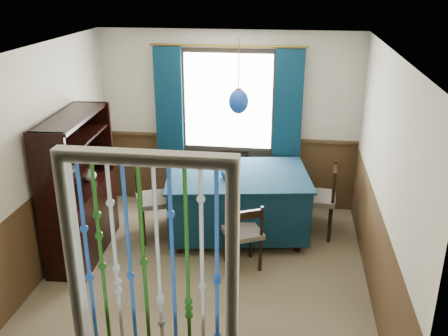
# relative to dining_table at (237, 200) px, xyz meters

# --- Properties ---
(floor) EXTENTS (4.00, 4.00, 0.00)m
(floor) POSITION_rel_dining_table_xyz_m (-0.24, -1.05, -0.48)
(floor) COLOR brown
(floor) RESTS_ON ground
(ceiling) EXTENTS (4.00, 4.00, 0.00)m
(ceiling) POSITION_rel_dining_table_xyz_m (-0.24, -1.05, 2.02)
(ceiling) COLOR silver
(ceiling) RESTS_ON ground
(wall_back) EXTENTS (3.60, 0.00, 3.60)m
(wall_back) POSITION_rel_dining_table_xyz_m (-0.24, 0.95, 0.77)
(wall_back) COLOR beige
(wall_back) RESTS_ON ground
(wall_front) EXTENTS (3.60, 0.00, 3.60)m
(wall_front) POSITION_rel_dining_table_xyz_m (-0.24, -3.05, 0.77)
(wall_front) COLOR beige
(wall_front) RESTS_ON ground
(wall_left) EXTENTS (0.00, 4.00, 4.00)m
(wall_left) POSITION_rel_dining_table_xyz_m (-2.04, -1.05, 0.77)
(wall_left) COLOR beige
(wall_left) RESTS_ON ground
(wall_right) EXTENTS (0.00, 4.00, 4.00)m
(wall_right) POSITION_rel_dining_table_xyz_m (1.56, -1.05, 0.77)
(wall_right) COLOR beige
(wall_right) RESTS_ON ground
(wainscot_back) EXTENTS (3.60, 0.00, 3.60)m
(wainscot_back) POSITION_rel_dining_table_xyz_m (-0.24, 0.93, 0.02)
(wainscot_back) COLOR #412D18
(wainscot_back) RESTS_ON ground
(wainscot_left) EXTENTS (0.00, 4.00, 4.00)m
(wainscot_left) POSITION_rel_dining_table_xyz_m (-2.03, -1.05, 0.02)
(wainscot_left) COLOR #412D18
(wainscot_left) RESTS_ON ground
(wainscot_right) EXTENTS (0.00, 4.00, 4.00)m
(wainscot_right) POSITION_rel_dining_table_xyz_m (1.54, -1.05, 0.02)
(wainscot_right) COLOR #412D18
(wainscot_right) RESTS_ON ground
(window) EXTENTS (1.32, 0.12, 1.42)m
(window) POSITION_rel_dining_table_xyz_m (-0.24, 0.90, 1.07)
(window) COLOR black
(window) RESTS_ON wall_back
(doorway) EXTENTS (1.16, 0.12, 2.18)m
(doorway) POSITION_rel_dining_table_xyz_m (-0.24, -2.99, 0.57)
(doorway) COLOR silver
(doorway) RESTS_ON ground
(dining_table) EXTENTS (1.93, 1.48, 0.85)m
(dining_table) POSITION_rel_dining_table_xyz_m (0.00, 0.00, 0.00)
(dining_table) COLOR #0A2333
(dining_table) RESTS_ON floor
(chair_near) EXTENTS (0.53, 0.52, 0.81)m
(chair_near) POSITION_rel_dining_table_xyz_m (0.16, -0.77, -0.05)
(chair_near) COLOR black
(chair_near) RESTS_ON floor
(chair_far) EXTENTS (0.43, 0.41, 0.83)m
(chair_far) POSITION_rel_dining_table_xyz_m (-0.13, 0.73, -0.04)
(chair_far) COLOR black
(chair_far) RESTS_ON floor
(chair_left) EXTENTS (0.61, 0.62, 0.97)m
(chair_left) POSITION_rel_dining_table_xyz_m (-1.05, -0.21, 0.03)
(chair_left) COLOR black
(chair_left) RESTS_ON floor
(chair_right) EXTENTS (0.49, 0.51, 0.95)m
(chair_right) POSITION_rel_dining_table_xyz_m (1.04, 0.16, 0.02)
(chair_right) COLOR black
(chair_right) RESTS_ON floor
(sideboard) EXTENTS (0.52, 1.34, 1.72)m
(sideboard) POSITION_rel_dining_table_xyz_m (-1.79, -0.70, 0.11)
(sideboard) COLOR black
(sideboard) RESTS_ON floor
(pendant_lamp) EXTENTS (0.24, 0.24, 0.87)m
(pendant_lamp) POSITION_rel_dining_table_xyz_m (-0.00, -0.00, 1.29)
(pendant_lamp) COLOR olive
(pendant_lamp) RESTS_ON ceiling
(vase_table) EXTENTS (0.18, 0.18, 0.17)m
(vase_table) POSITION_rel_dining_table_xyz_m (-0.11, -0.14, 0.45)
(vase_table) COLOR #153E93
(vase_table) RESTS_ON dining_table
(bowl_shelf) EXTENTS (0.28, 0.28, 0.05)m
(bowl_shelf) POSITION_rel_dining_table_xyz_m (-1.73, -1.02, 0.72)
(bowl_shelf) COLOR beige
(bowl_shelf) RESTS_ON sideboard
(vase_sideboard) EXTENTS (0.20, 0.20, 0.18)m
(vase_sideboard) POSITION_rel_dining_table_xyz_m (-1.73, -0.48, 0.47)
(vase_sideboard) COLOR beige
(vase_sideboard) RESTS_ON sideboard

